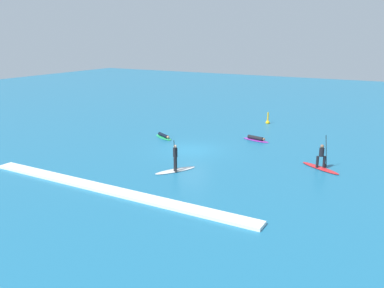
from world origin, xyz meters
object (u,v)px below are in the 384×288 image
(surfer_on_red_board, at_px, (321,163))
(surfer_on_green_board, at_px, (164,136))
(surfer_on_purple_board, at_px, (256,139))
(surfer_on_white_board, at_px, (175,164))
(marker_buoy, at_px, (268,121))

(surfer_on_red_board, distance_m, surfer_on_green_board, 13.98)
(surfer_on_purple_board, bearing_deg, surfer_on_white_board, -87.74)
(surfer_on_red_board, relative_size, surfer_on_green_board, 1.19)
(surfer_on_white_board, bearing_deg, surfer_on_red_board, 151.88)
(surfer_on_red_board, height_order, marker_buoy, surfer_on_red_board)
(marker_buoy, bearing_deg, surfer_on_red_board, -56.98)
(surfer_on_red_board, distance_m, surfer_on_white_board, 9.83)
(surfer_on_purple_board, height_order, surfer_on_green_board, surfer_on_purple_board)
(surfer_on_red_board, xyz_separation_m, surfer_on_purple_board, (-6.44, 4.94, -0.26))
(surfer_on_red_board, bearing_deg, surfer_on_white_board, -118.74)
(surfer_on_green_board, bearing_deg, marker_buoy, 87.92)
(surfer_on_white_board, distance_m, surfer_on_green_board, 8.91)
(surfer_on_purple_board, xyz_separation_m, surfer_on_green_board, (-7.42, -3.12, -0.02))
(surfer_on_green_board, bearing_deg, surfer_on_red_board, 21.41)
(surfer_on_red_board, height_order, surfer_on_green_board, surfer_on_red_board)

